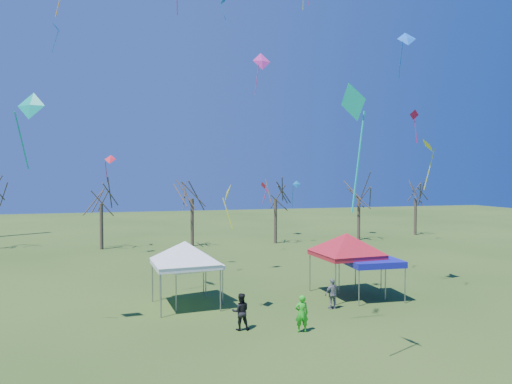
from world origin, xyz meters
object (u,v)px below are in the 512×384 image
tent_red (347,237)px  tent_blue (371,262)px  tree_1 (101,187)px  tree_5 (416,185)px  tree_4 (359,183)px  tent_white_mid (191,250)px  tree_3 (276,183)px  person_dark (241,312)px  person_green (302,314)px  person_grey (333,294)px  tree_2 (192,182)px  tent_white_west (185,246)px

tent_red → tent_blue: 1.88m
tree_1 → tree_5: tree_1 is taller
tree_4 → tent_blue: (-10.57, -21.29, -4.00)m
tent_white_mid → tent_blue: tent_white_mid is taller
tree_3 → person_dark: bearing=-111.1°
person_dark → person_green: bearing=166.6°
tree_1 → person_grey: tree_1 is taller
tent_blue → person_grey: bearing=-155.9°
tree_1 → tree_4: bearing=-1.4°
tree_3 → tent_blue: tree_3 is taller
tree_4 → tree_5: (8.37, 2.06, -0.33)m
tree_1 → person_green: (9.85, -26.07, -4.98)m
person_green → person_dark: bearing=-13.8°
tree_3 → tent_white_mid: 22.52m
tree_2 → tent_white_west: (-3.01, -20.53, -3.09)m
tent_white_mid → person_grey: bearing=-25.6°
person_dark → tent_red: bearing=-142.4°
tree_4 → person_dark: (-18.77, -24.45, -5.24)m
tent_blue → tree_4: bearing=63.6°
tree_1 → tree_4: (26.12, -0.65, 0.27)m
person_green → tree_3: bearing=-97.7°
person_dark → tent_white_mid: bearing=-65.1°
tree_2 → tent_white_mid: bearing=-97.6°
tree_4 → person_grey: size_ratio=5.06×
tent_white_west → tent_red: 9.13m
tent_blue → person_grey: (-2.92, -1.31, -1.28)m
tent_white_mid → person_dark: tent_white_mid is taller
tree_5 → tent_white_west: 36.70m
tent_white_mid → tree_4: bearing=43.5°
tent_white_mid → person_grey: (6.85, -3.28, -2.02)m
tent_white_west → tree_4: bearing=44.2°
tent_white_west → tent_red: tent_red is taller
tree_2 → person_dark: tree_2 is taller
tent_white_west → tent_white_mid: size_ratio=1.18×
person_green → person_grey: (2.78, 2.83, -0.03)m
person_green → person_grey: 3.97m
person_green → tent_blue: bearing=-136.5°
tree_2 → person_dark: 25.44m
tree_3 → tent_white_west: bearing=-119.5°
tent_red → tent_blue: (1.04, -0.92, -1.27)m
tree_4 → person_grey: 26.84m
tree_3 → tree_4: tree_3 is taller
tent_blue → tent_red: bearing=138.3°
tree_4 → person_green: tree_4 is taller
tent_red → person_dark: (-7.16, -4.08, -2.51)m
tree_2 → tent_white_mid: size_ratio=2.15×
tent_white_mid → person_green: (4.07, -6.11, -1.98)m
tree_4 → tent_white_west: size_ratio=1.76×
tree_1 → tree_5: (34.49, 1.42, -0.06)m
tree_2 → tree_3: (8.40, -0.33, -0.21)m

